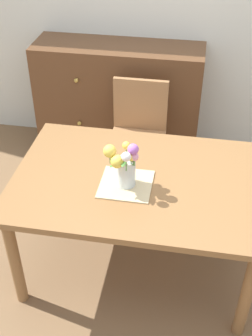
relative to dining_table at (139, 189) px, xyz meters
name	(u,v)px	position (x,y,z in m)	size (l,w,h in m)	color
ground_plane	(137,260)	(0.00, 0.00, -0.64)	(12.00, 12.00, 0.00)	brown
dining_table	(139,189)	(0.00, 0.00, 0.00)	(1.49, 1.01, 0.72)	olive
chair_far	(138,130)	(-0.13, 0.85, -0.12)	(0.42, 0.42, 0.90)	#9E7047
dresser	(119,101)	(-0.38, 1.33, -0.14)	(1.40, 0.47, 1.00)	brown
placemat	(126,184)	(-0.07, -0.07, 0.09)	(0.30, 0.30, 0.01)	#CCB789
flower_vase	(125,164)	(-0.07, -0.09, 0.24)	(0.19, 0.20, 0.30)	silver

